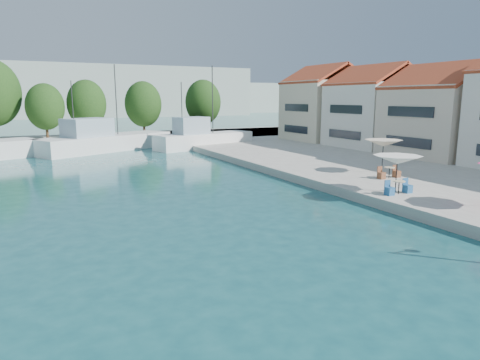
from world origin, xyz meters
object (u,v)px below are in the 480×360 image
trawler_03 (104,142)px  trawler_04 (202,139)px  umbrella_cream (383,143)px  umbrella_white (397,160)px

trawler_03 → trawler_04: bearing=-39.5°
trawler_03 → umbrella_cream: 31.67m
trawler_04 → umbrella_cream: trawler_04 is taller
trawler_03 → umbrella_white: (11.25, -32.92, 1.42)m
umbrella_white → umbrella_cream: bearing=52.0°
umbrella_cream → umbrella_white: bearing=-128.0°
umbrella_white → umbrella_cream: size_ratio=1.03×
trawler_03 → umbrella_white: bearing=-98.4°
umbrella_white → umbrella_cream: 6.72m
trawler_04 → umbrella_cream: (4.22, -25.19, 1.70)m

